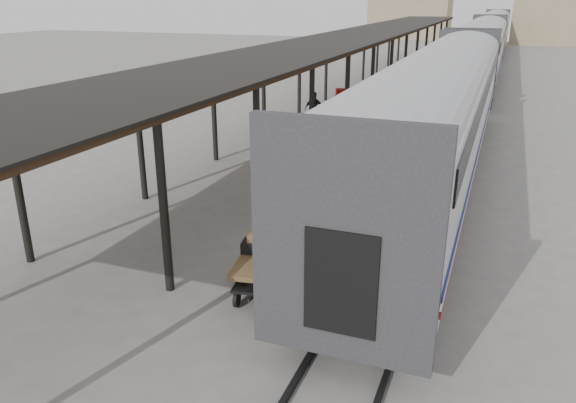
# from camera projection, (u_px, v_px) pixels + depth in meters

# --- Properties ---
(ground) EXTENTS (160.00, 160.00, 0.00)m
(ground) POSITION_uv_depth(u_px,v_px,m) (259.00, 262.00, 14.14)
(ground) COLOR slate
(ground) RESTS_ON ground
(train) EXTENTS (3.45, 76.01, 4.01)m
(train) POSITION_uv_depth(u_px,v_px,m) (480.00, 48.00, 41.77)
(train) COLOR silver
(train) RESTS_ON ground
(canopy) EXTENTS (4.90, 64.30, 4.15)m
(canopy) POSITION_uv_depth(u_px,v_px,m) (363.00, 35.00, 34.94)
(canopy) COLOR #422B19
(canopy) RESTS_ON ground
(rails) EXTENTS (1.54, 150.00, 0.12)m
(rails) POSITION_uv_depth(u_px,v_px,m) (477.00, 83.00, 42.85)
(rails) COLOR black
(rails) RESTS_ON ground
(building_left) EXTENTS (12.00, 8.00, 6.00)m
(building_left) POSITION_uv_depth(u_px,v_px,m) (410.00, 18.00, 88.35)
(building_left) COLOR tan
(building_left) RESTS_ON ground
(baggage_cart) EXTENTS (1.62, 2.57, 0.86)m
(baggage_cart) POSITION_uv_depth(u_px,v_px,m) (269.00, 262.00, 12.70)
(baggage_cart) COLOR brown
(baggage_cart) RESTS_ON ground
(suitcase_stack) EXTENTS (1.17, 1.18, 0.57)m
(suitcase_stack) POSITION_uv_depth(u_px,v_px,m) (267.00, 240.00, 12.87)
(suitcase_stack) COLOR #38383A
(suitcase_stack) RESTS_ON baggage_cart
(luggage_tug) EXTENTS (1.45, 1.81, 1.40)m
(luggage_tug) POSITION_uv_depth(u_px,v_px,m) (344.00, 103.00, 31.50)
(luggage_tug) COLOR maroon
(luggage_tug) RESTS_ON ground
(porter) EXTENTS (0.44, 0.63, 1.66)m
(porter) POSITION_uv_depth(u_px,v_px,m) (268.00, 232.00, 11.68)
(porter) COLOR navy
(porter) RESTS_ON baggage_cart
(pedestrian) EXTENTS (1.05, 0.47, 1.76)m
(pedestrian) POSITION_uv_depth(u_px,v_px,m) (314.00, 109.00, 28.67)
(pedestrian) COLOR black
(pedestrian) RESTS_ON ground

